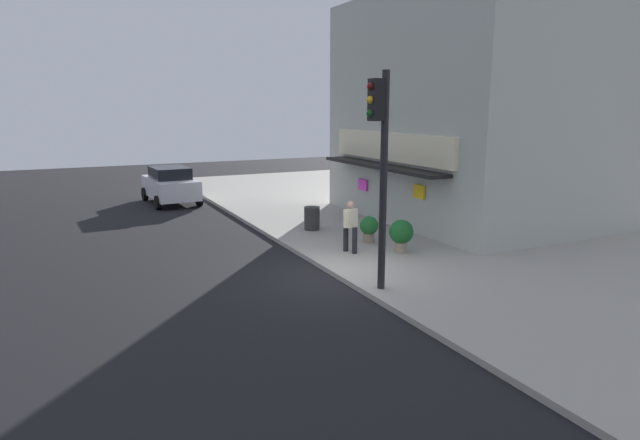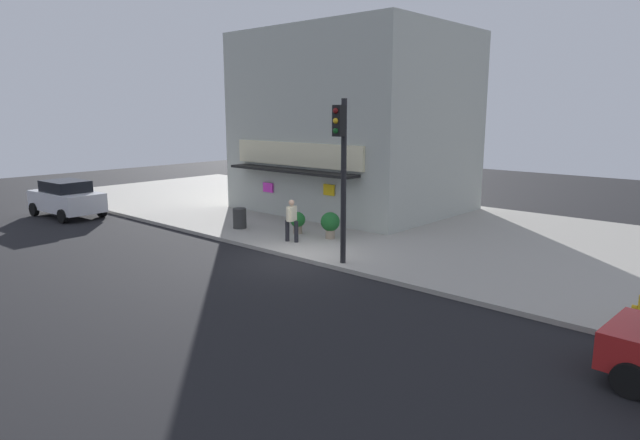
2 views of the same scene
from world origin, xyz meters
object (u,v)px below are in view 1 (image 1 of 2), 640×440
(potted_plant_by_window, at_px, (401,233))
(parked_car_white, at_px, (170,185))
(trash_can, at_px, (312,218))
(pedestrian, at_px, (350,225))
(traffic_light, at_px, (380,153))
(potted_plant_by_doorway, at_px, (369,227))

(potted_plant_by_window, relative_size, parked_car_white, 0.25)
(trash_can, height_order, pedestrian, pedestrian)
(traffic_light, height_order, potted_plant_by_window, traffic_light)
(pedestrian, height_order, potted_plant_by_doorway, pedestrian)
(potted_plant_by_doorway, bearing_deg, traffic_light, -28.36)
(trash_can, relative_size, potted_plant_by_doorway, 0.96)
(traffic_light, bearing_deg, parked_car_white, -172.32)
(traffic_light, distance_m, trash_can, 7.38)
(pedestrian, distance_m, potted_plant_by_doorway, 1.48)
(traffic_light, height_order, parked_car_white, traffic_light)
(trash_can, height_order, potted_plant_by_window, potted_plant_by_window)
(potted_plant_by_doorway, relative_size, potted_plant_by_window, 0.85)
(trash_can, xyz_separation_m, pedestrian, (3.36, -0.27, 0.45))
(trash_can, xyz_separation_m, potted_plant_by_doorway, (2.53, 0.90, 0.09))
(trash_can, distance_m, potted_plant_by_doorway, 2.68)
(potted_plant_by_doorway, xyz_separation_m, potted_plant_by_window, (1.56, 0.21, 0.10))
(traffic_light, height_order, trash_can, traffic_light)
(traffic_light, xyz_separation_m, parked_car_white, (-15.38, -2.07, -2.59))
(traffic_light, height_order, potted_plant_by_doorway, traffic_light)
(potted_plant_by_doorway, relative_size, parked_car_white, 0.21)
(potted_plant_by_doorway, bearing_deg, trash_can, -160.40)
(traffic_light, bearing_deg, potted_plant_by_doorway, 151.64)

